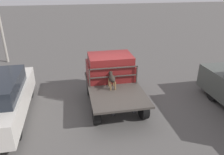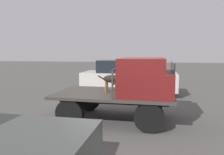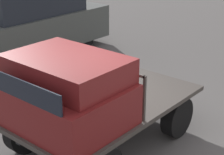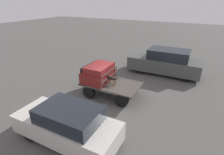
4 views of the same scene
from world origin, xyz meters
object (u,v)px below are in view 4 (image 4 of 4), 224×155
flatbed_truck (111,87)px  parked_pickup_far (165,62)px  parked_sedan (67,124)px  dog (111,78)px

flatbed_truck → parked_pickup_far: (-2.14, -4.98, 0.38)m
parked_sedan → parked_pickup_far: parked_pickup_far is taller
dog → parked_pickup_far: bearing=-108.9°
parked_sedan → parked_pickup_far: bearing=-102.4°
dog → parked_pickup_far: parked_pickup_far is taller
flatbed_truck → parked_sedan: size_ratio=0.77×
flatbed_truck → parked_pickup_far: 5.43m
dog → parked_sedan: 4.07m
flatbed_truck → dog: bearing=106.2°
parked_sedan → parked_pickup_far: 9.36m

